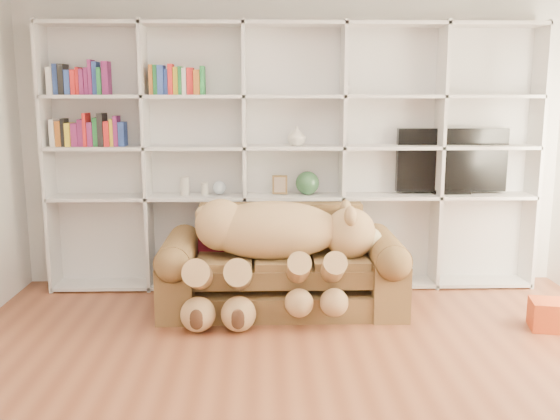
{
  "coord_description": "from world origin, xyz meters",
  "views": [
    {
      "loc": [
        -0.28,
        -3.31,
        1.79
      ],
      "look_at": [
        -0.14,
        1.63,
        0.85
      ],
      "focal_mm": 40.0,
      "sensor_mm": 36.0,
      "label": 1
    }
  ],
  "objects_px": {
    "sofa": "(282,271)",
    "gift_box": "(549,315)",
    "tv": "(452,162)",
    "teddy_bear": "(274,243)"
  },
  "relations": [
    {
      "from": "sofa",
      "to": "tv",
      "type": "distance_m",
      "value": 1.9
    },
    {
      "from": "gift_box",
      "to": "teddy_bear",
      "type": "bearing_deg",
      "value": 169.64
    },
    {
      "from": "teddy_bear",
      "to": "tv",
      "type": "height_order",
      "value": "tv"
    },
    {
      "from": "sofa",
      "to": "gift_box",
      "type": "xyz_separation_m",
      "value": [
        2.03,
        -0.55,
        -0.2
      ]
    },
    {
      "from": "gift_box",
      "to": "tv",
      "type": "distance_m",
      "value": 1.65
    },
    {
      "from": "teddy_bear",
      "to": "tv",
      "type": "relative_size",
      "value": 1.59
    },
    {
      "from": "gift_box",
      "to": "tv",
      "type": "xyz_separation_m",
      "value": [
        -0.45,
        1.19,
        1.05
      ]
    },
    {
      "from": "teddy_bear",
      "to": "gift_box",
      "type": "relative_size",
      "value": 5.8
    },
    {
      "from": "teddy_bear",
      "to": "gift_box",
      "type": "height_order",
      "value": "teddy_bear"
    },
    {
      "from": "sofa",
      "to": "tv",
      "type": "xyz_separation_m",
      "value": [
        1.58,
        0.64,
        0.84
      ]
    }
  ]
}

